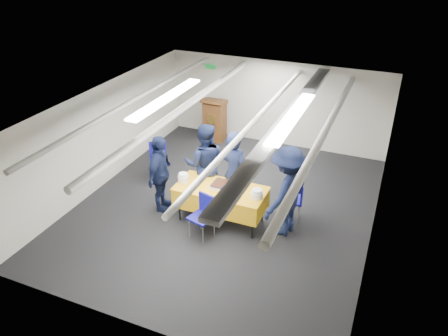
{
  "coord_description": "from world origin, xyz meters",
  "views": [
    {
      "loc": [
        3.0,
        -7.27,
        5.25
      ],
      "look_at": [
        0.04,
        -0.2,
        1.05
      ],
      "focal_mm": 35.0,
      "sensor_mm": 36.0,
      "label": 1
    }
  ],
  "objects_px": {
    "podium": "(215,119)",
    "chair_near": "(204,212)",
    "sailor_d": "(287,192)",
    "sheet_cake": "(224,185)",
    "chair_right": "(296,196)",
    "sailor_c": "(160,174)",
    "serving_table": "(221,197)",
    "sailor_b": "(205,164)",
    "chair_left": "(158,156)",
    "sailor_a": "(234,173)"
  },
  "relations": [
    {
      "from": "sailor_d",
      "to": "serving_table",
      "type": "bearing_deg",
      "value": -66.51
    },
    {
      "from": "serving_table",
      "to": "sailor_a",
      "type": "xyz_separation_m",
      "value": [
        0.11,
        0.45,
        0.35
      ]
    },
    {
      "from": "serving_table",
      "to": "sheet_cake",
      "type": "relative_size",
      "value": 3.57
    },
    {
      "from": "serving_table",
      "to": "sailor_b",
      "type": "bearing_deg",
      "value": 137.19
    },
    {
      "from": "podium",
      "to": "chair_near",
      "type": "height_order",
      "value": "podium"
    },
    {
      "from": "sailor_d",
      "to": "sailor_b",
      "type": "bearing_deg",
      "value": -85.18
    },
    {
      "from": "chair_near",
      "to": "chair_left",
      "type": "xyz_separation_m",
      "value": [
        -1.99,
        1.69,
        0.0
      ]
    },
    {
      "from": "podium",
      "to": "sailor_b",
      "type": "height_order",
      "value": "sailor_b"
    },
    {
      "from": "sailor_b",
      "to": "sailor_c",
      "type": "relative_size",
      "value": 1.08
    },
    {
      "from": "sailor_c",
      "to": "sailor_d",
      "type": "distance_m",
      "value": 2.62
    },
    {
      "from": "chair_near",
      "to": "chair_right",
      "type": "height_order",
      "value": "same"
    },
    {
      "from": "sheet_cake",
      "to": "chair_near",
      "type": "relative_size",
      "value": 0.58
    },
    {
      "from": "chair_near",
      "to": "sailor_d",
      "type": "relative_size",
      "value": 0.47
    },
    {
      "from": "sheet_cake",
      "to": "chair_left",
      "type": "bearing_deg",
      "value": 153.55
    },
    {
      "from": "chair_right",
      "to": "sailor_d",
      "type": "relative_size",
      "value": 0.47
    },
    {
      "from": "sheet_cake",
      "to": "sailor_d",
      "type": "relative_size",
      "value": 0.28
    },
    {
      "from": "chair_right",
      "to": "sailor_c",
      "type": "distance_m",
      "value": 2.8
    },
    {
      "from": "serving_table",
      "to": "chair_right",
      "type": "relative_size",
      "value": 2.08
    },
    {
      "from": "chair_near",
      "to": "sailor_c",
      "type": "distance_m",
      "value": 1.34
    },
    {
      "from": "chair_right",
      "to": "sailor_c",
      "type": "bearing_deg",
      "value": -164.7
    },
    {
      "from": "podium",
      "to": "chair_near",
      "type": "relative_size",
      "value": 1.44
    },
    {
      "from": "chair_left",
      "to": "sailor_d",
      "type": "xyz_separation_m",
      "value": [
        3.38,
        -0.98,
        0.39
      ]
    },
    {
      "from": "serving_table",
      "to": "chair_left",
      "type": "distance_m",
      "value": 2.37
    },
    {
      "from": "sailor_a",
      "to": "podium",
      "type": "bearing_deg",
      "value": -43.71
    },
    {
      "from": "podium",
      "to": "sailor_c",
      "type": "relative_size",
      "value": 0.74
    },
    {
      "from": "serving_table",
      "to": "sailor_b",
      "type": "distance_m",
      "value": 0.89
    },
    {
      "from": "sheet_cake",
      "to": "sailor_c",
      "type": "xyz_separation_m",
      "value": [
        -1.37,
        -0.14,
        0.03
      ]
    },
    {
      "from": "sailor_a",
      "to": "sailor_c",
      "type": "xyz_separation_m",
      "value": [
        -1.43,
        -0.53,
        -0.07
      ]
    },
    {
      "from": "sheet_cake",
      "to": "sailor_c",
      "type": "distance_m",
      "value": 1.38
    },
    {
      "from": "sailor_d",
      "to": "sailor_c",
      "type": "bearing_deg",
      "value": -67.97
    },
    {
      "from": "podium",
      "to": "chair_right",
      "type": "height_order",
      "value": "podium"
    },
    {
      "from": "sheet_cake",
      "to": "sailor_a",
      "type": "height_order",
      "value": "sailor_a"
    },
    {
      "from": "serving_table",
      "to": "sailor_a",
      "type": "relative_size",
      "value": 0.99
    },
    {
      "from": "chair_left",
      "to": "sailor_b",
      "type": "xyz_separation_m",
      "value": [
        1.49,
        -0.57,
        0.38
      ]
    },
    {
      "from": "serving_table",
      "to": "sailor_c",
      "type": "height_order",
      "value": "sailor_c"
    },
    {
      "from": "serving_table",
      "to": "chair_left",
      "type": "xyz_separation_m",
      "value": [
        -2.09,
        1.13,
        -0.03
      ]
    },
    {
      "from": "sheet_cake",
      "to": "sailor_d",
      "type": "bearing_deg",
      "value": 3.93
    },
    {
      "from": "podium",
      "to": "chair_left",
      "type": "distance_m",
      "value": 2.47
    },
    {
      "from": "chair_near",
      "to": "sailor_d",
      "type": "xyz_separation_m",
      "value": [
        1.39,
        0.71,
        0.39
      ]
    },
    {
      "from": "sheet_cake",
      "to": "podium",
      "type": "bearing_deg",
      "value": 116.66
    },
    {
      "from": "sailor_a",
      "to": "sailor_b",
      "type": "relative_size",
      "value": 1.0
    },
    {
      "from": "sailor_d",
      "to": "sheet_cake",
      "type": "bearing_deg",
      "value": -69.04
    },
    {
      "from": "chair_right",
      "to": "chair_near",
      "type": "bearing_deg",
      "value": -140.5
    },
    {
      "from": "chair_near",
      "to": "sailor_c",
      "type": "bearing_deg",
      "value": 158.47
    },
    {
      "from": "serving_table",
      "to": "chair_near",
      "type": "xyz_separation_m",
      "value": [
        -0.1,
        -0.56,
        -0.03
      ]
    },
    {
      "from": "chair_right",
      "to": "chair_left",
      "type": "xyz_separation_m",
      "value": [
        -3.46,
        0.48,
        0.0
      ]
    },
    {
      "from": "sailor_b",
      "to": "sailor_d",
      "type": "height_order",
      "value": "sailor_d"
    },
    {
      "from": "chair_right",
      "to": "podium",
      "type": "bearing_deg",
      "value": 136.54
    },
    {
      "from": "podium",
      "to": "sailor_a",
      "type": "xyz_separation_m",
      "value": [
        1.81,
        -3.11,
        0.3
      ]
    },
    {
      "from": "sailor_a",
      "to": "chair_right",
      "type": "bearing_deg",
      "value": -154.82
    }
  ]
}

